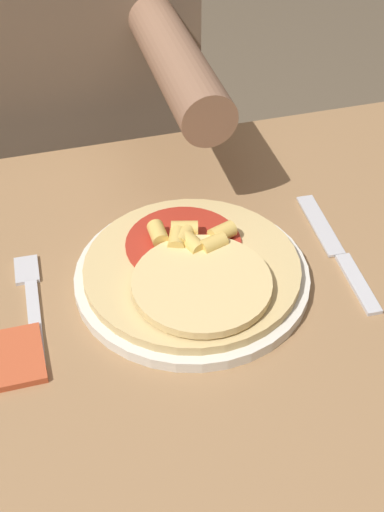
{
  "coord_description": "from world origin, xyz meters",
  "views": [
    {
      "loc": [
        -0.13,
        -0.52,
        1.33
      ],
      "look_at": [
        0.03,
        0.06,
        0.79
      ],
      "focal_mm": 50.0,
      "sensor_mm": 36.0,
      "label": 1
    }
  ],
  "objects_px": {
    "pizza": "(193,268)",
    "person_diner": "(80,111)",
    "knife": "(338,252)",
    "dining_table": "(183,391)",
    "plate": "(192,277)",
    "fork": "(31,300)"
  },
  "relations": [
    {
      "from": "knife",
      "to": "person_diner",
      "type": "distance_m",
      "value": 0.57
    },
    {
      "from": "pizza",
      "to": "person_diner",
      "type": "height_order",
      "value": "person_diner"
    },
    {
      "from": "knife",
      "to": "person_diner",
      "type": "xyz_separation_m",
      "value": [
        -0.24,
        0.51,
        -0.06
      ]
    },
    {
      "from": "pizza",
      "to": "person_diner",
      "type": "distance_m",
      "value": 0.53
    },
    {
      "from": "plate",
      "to": "knife",
      "type": "xyz_separation_m",
      "value": [
        0.18,
        -0.0,
        -0.0
      ]
    },
    {
      "from": "dining_table",
      "to": "knife",
      "type": "height_order",
      "value": "knife"
    },
    {
      "from": "plate",
      "to": "knife",
      "type": "bearing_deg",
      "value": -0.08
    },
    {
      "from": "dining_table",
      "to": "plate",
      "type": "bearing_deg",
      "value": 64.25
    },
    {
      "from": "fork",
      "to": "knife",
      "type": "relative_size",
      "value": 0.8
    },
    {
      "from": "dining_table",
      "to": "person_diner",
      "type": "height_order",
      "value": "person_diner"
    },
    {
      "from": "dining_table",
      "to": "person_diner",
      "type": "bearing_deg",
      "value": 93.07
    },
    {
      "from": "plate",
      "to": "person_diner",
      "type": "height_order",
      "value": "person_diner"
    },
    {
      "from": "plate",
      "to": "person_diner",
      "type": "distance_m",
      "value": 0.52
    },
    {
      "from": "fork",
      "to": "knife",
      "type": "distance_m",
      "value": 0.37
    },
    {
      "from": "plate",
      "to": "fork",
      "type": "bearing_deg",
      "value": 174.65
    },
    {
      "from": "pizza",
      "to": "fork",
      "type": "bearing_deg",
      "value": 173.39
    },
    {
      "from": "plate",
      "to": "fork",
      "type": "height_order",
      "value": "plate"
    },
    {
      "from": "fork",
      "to": "dining_table",
      "type": "bearing_deg",
      "value": -25.45
    },
    {
      "from": "pizza",
      "to": "person_diner",
      "type": "bearing_deg",
      "value": 96.49
    },
    {
      "from": "pizza",
      "to": "fork",
      "type": "distance_m",
      "value": 0.19
    },
    {
      "from": "dining_table",
      "to": "fork",
      "type": "bearing_deg",
      "value": 154.55
    },
    {
      "from": "dining_table",
      "to": "person_diner",
      "type": "xyz_separation_m",
      "value": [
        -0.03,
        0.57,
        0.07
      ]
    }
  ]
}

